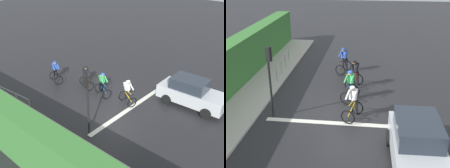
{
  "view_description": "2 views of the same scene",
  "coord_description": "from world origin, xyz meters",
  "views": [
    {
      "loc": [
        -11.07,
        -9.31,
        8.81
      ],
      "look_at": [
        0.08,
        0.3,
        1.19
      ],
      "focal_mm": 42.28,
      "sensor_mm": 36.0,
      "label": 1
    },
    {
      "loc": [
        1.15,
        -12.5,
        6.84
      ],
      "look_at": [
        -0.51,
        1.43,
        0.78
      ],
      "focal_mm": 47.11,
      "sensor_mm": 36.0,
      "label": 2
    }
  ],
  "objects": [
    {
      "name": "cyclist_second",
      "position": [
        0.26,
        2.85,
        0.8
      ],
      "size": [
        1.04,
        1.26,
        1.66
      ],
      "color": "black",
      "rests_on": "ground"
    },
    {
      "name": "sidewalk_kerb",
      "position": [
        -5.35,
        2.0,
        0.06
      ],
      "size": [
        2.8,
        20.88,
        0.12
      ],
      "primitive_type": "cube",
      "color": "#ADA89E",
      "rests_on": "ground"
    },
    {
      "name": "road_marking_stop_line",
      "position": [
        0.0,
        -1.19,
        0.0
      ],
      "size": [
        7.0,
        0.3,
        0.01
      ],
      "primitive_type": "cube",
      "color": "silver",
      "rests_on": "ground"
    },
    {
      "name": "pedestrian_railing_kerbside",
      "position": [
        -4.45,
        4.75,
        0.8
      ],
      "size": [
        0.37,
        3.75,
        1.03
      ],
      "color": "#999EA3",
      "rests_on": "ground"
    },
    {
      "name": "hedge_wall",
      "position": [
        -6.55,
        2.0,
        1.29
      ],
      "size": [
        1.1,
        20.88,
        2.58
      ],
      "primitive_type": "cube",
      "color": "#387533",
      "rests_on": "ground"
    },
    {
      "name": "ground_plane",
      "position": [
        0.0,
        0.0,
        0.0
      ],
      "size": [
        80.0,
        80.0,
        0.0
      ],
      "primitive_type": "plane",
      "color": "black"
    },
    {
      "name": "car_silver",
      "position": [
        2.87,
        -3.77,
        0.87
      ],
      "size": [
        1.97,
        4.14,
        1.76
      ],
      "color": "#B7BCC1",
      "rests_on": "ground"
    },
    {
      "name": "cyclist_mid",
      "position": [
        0.16,
        1.21,
        0.8
      ],
      "size": [
        0.98,
        1.24,
        1.66
      ],
      "color": "black",
      "rests_on": "ground"
    },
    {
      "name": "stone_wall_low",
      "position": [
        -6.25,
        2.0,
        0.32
      ],
      "size": [
        0.44,
        20.88,
        0.64
      ],
      "primitive_type": "cube",
      "color": "gray",
      "rests_on": "ground"
    },
    {
      "name": "traffic_light_near_crossing",
      "position": [
        -3.25,
        -0.91,
        2.22
      ],
      "size": [
        0.23,
        0.31,
        3.34
      ],
      "color": "black",
      "rests_on": "ground"
    },
    {
      "name": "cyclist_lead",
      "position": [
        -0.57,
        5.16,
        0.8
      ],
      "size": [
        0.99,
        1.24,
        1.66
      ],
      "color": "black",
      "rests_on": "ground"
    },
    {
      "name": "cyclist_fourth",
      "position": [
        0.42,
        -0.66,
        0.8
      ],
      "size": [
        1.0,
        1.24,
        1.66
      ],
      "color": "black",
      "rests_on": "ground"
    }
  ]
}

